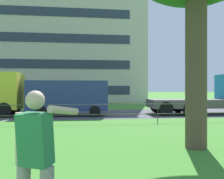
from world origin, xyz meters
TOP-DOWN VIEW (x-y plane):
  - street_strip at (0.00, 19.00)m, footprint 80.00×6.44m
  - park_fence at (-0.00, 14.17)m, footprint 37.67×0.04m
  - person_thrower at (1.97, 5.27)m, footprint 0.74×0.69m
  - panel_van_right at (1.55, 18.08)m, footprint 5.03×2.16m
  - flatbed_truck_left at (11.76, 17.98)m, footprint 7.36×2.60m
  - apartment_building_background at (-4.09, 38.67)m, footprint 29.82×13.67m

SIDE VIEW (x-z plane):
  - street_strip at x=0.00m, z-range 0.00..0.01m
  - park_fence at x=0.00m, z-range 0.18..1.18m
  - person_thrower at x=1.97m, z-range 0.07..1.76m
  - flatbed_truck_left at x=11.76m, z-range -0.16..2.59m
  - panel_van_right at x=1.55m, z-range 0.15..2.39m
  - apartment_building_background at x=-4.09m, z-range 0.00..19.44m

